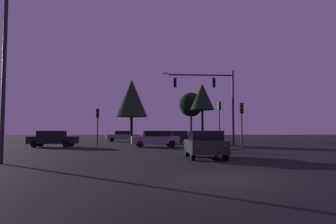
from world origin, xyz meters
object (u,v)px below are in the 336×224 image
at_px(parking_lot_lamp_post, 5,46).
at_px(car_far_lane, 123,136).
at_px(traffic_light_corner_right, 219,114).
at_px(car_parked_lot, 176,137).
at_px(tree_center_horizon, 202,97).
at_px(traffic_light_median, 98,119).
at_px(car_nearside_lane, 205,144).
at_px(tree_left_far, 191,105).
at_px(traffic_signal_mast_arm, 213,93).
at_px(traffic_light_corner_left, 242,116).
at_px(tree_behind_sign, 132,98).
at_px(car_crossing_right, 53,139).
at_px(car_crossing_left, 156,138).

bearing_deg(parking_lot_lamp_post, car_far_lane, 81.29).
bearing_deg(traffic_light_corner_right, car_parked_lot, 139.92).
bearing_deg(car_far_lane, tree_center_horizon, -12.02).
distance_m(traffic_light_median, parking_lot_lamp_post, 16.85).
xyz_separation_m(car_nearside_lane, tree_left_far, (5.55, 33.84, 5.08)).
bearing_deg(traffic_signal_mast_arm, traffic_light_corner_left, -63.15).
relative_size(car_nearside_lane, tree_behind_sign, 0.52).
bearing_deg(car_far_lane, tree_behind_sign, -77.57).
height_order(traffic_signal_mast_arm, traffic_light_corner_left, traffic_signal_mast_arm).
height_order(car_far_lane, car_parked_lot, same).
height_order(car_nearside_lane, tree_behind_sign, tree_behind_sign).
xyz_separation_m(car_nearside_lane, car_crossing_right, (-11.44, 13.00, 0.00)).
bearing_deg(car_far_lane, car_crossing_right, -112.60).
xyz_separation_m(traffic_signal_mast_arm, car_nearside_lane, (-3.68, -12.12, -4.35)).
bearing_deg(tree_center_horizon, tree_left_far, 89.47).
bearing_deg(tree_behind_sign, car_parked_lot, -20.39).
bearing_deg(tree_behind_sign, traffic_light_median, -115.90).
distance_m(traffic_light_corner_left, car_far_lane, 21.41).
relative_size(car_nearside_lane, car_crossing_right, 0.90).
bearing_deg(car_far_lane, tree_left_far, 30.82).
relative_size(car_crossing_right, car_parked_lot, 0.96).
xyz_separation_m(traffic_light_corner_left, car_crossing_left, (-7.21, 3.38, -1.99)).
distance_m(traffic_light_corner_left, tree_center_horizon, 16.40).
distance_m(traffic_light_corner_right, car_crossing_right, 17.20).
bearing_deg(car_nearside_lane, car_far_lane, 101.42).
distance_m(traffic_light_corner_left, parking_lot_lamp_post, 18.86).
bearing_deg(tree_left_far, tree_behind_sign, -128.24).
height_order(traffic_light_corner_left, car_far_lane, traffic_light_corner_left).
bearing_deg(traffic_light_median, car_crossing_right, -157.72).
bearing_deg(car_far_lane, traffic_signal_mast_arm, -58.74).
distance_m(car_crossing_left, car_parked_lot, 7.79).
xyz_separation_m(traffic_signal_mast_arm, car_crossing_left, (-5.56, 0.14, -4.35)).
relative_size(traffic_signal_mast_arm, car_far_lane, 1.56).
distance_m(traffic_light_corner_left, car_nearside_lane, 10.54).
xyz_separation_m(car_crossing_left, tree_left_far, (7.44, 21.58, 5.08)).
distance_m(traffic_light_corner_right, tree_behind_sign, 11.28).
xyz_separation_m(car_parked_lot, parking_lot_lamp_post, (-11.05, -21.30, 4.70)).
xyz_separation_m(car_nearside_lane, tree_behind_sign, (-4.22, 21.44, 4.76)).
bearing_deg(tree_center_horizon, car_nearside_lane, -102.38).
relative_size(car_far_lane, tree_center_horizon, 0.58).
bearing_deg(car_parked_lot, tree_left_far, 72.76).
bearing_deg(tree_left_far, traffic_light_corner_right, -90.68).
relative_size(traffic_light_median, parking_lot_lamp_post, 0.43).
bearing_deg(car_crossing_right, car_far_lane, 67.40).
height_order(traffic_light_corner_left, car_crossing_left, traffic_light_corner_left).
bearing_deg(car_parked_lot, traffic_light_corner_left, -68.22).
bearing_deg(car_crossing_left, car_parked_lot, 67.56).
distance_m(traffic_light_corner_left, traffic_light_corner_right, 7.03).
bearing_deg(tree_left_far, tree_center_horizon, -90.53).
relative_size(traffic_light_corner_left, traffic_light_corner_right, 0.83).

